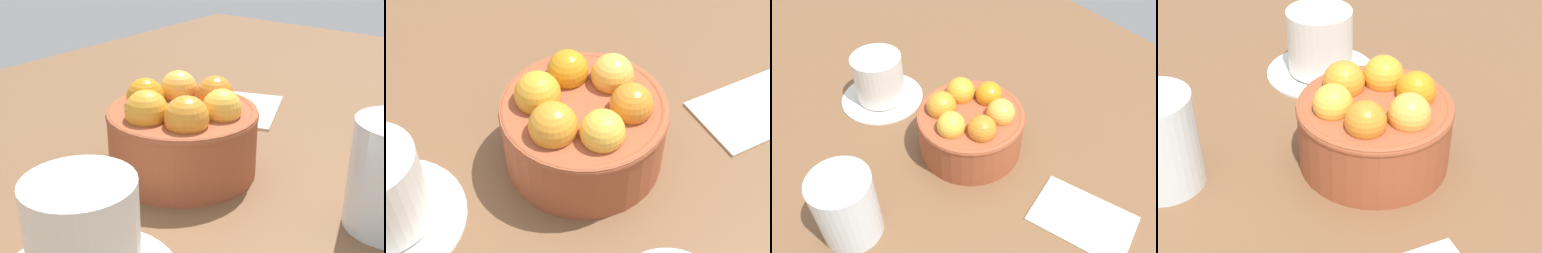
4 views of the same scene
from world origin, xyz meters
TOP-DOWN VIEW (x-y plane):
  - ground_plane at (0.00, 0.00)cm, footprint 143.81×93.33cm
  - terracotta_bowl at (0.05, 0.00)cm, footprint 15.07×15.07cm
  - coffee_cup at (17.66, 5.46)cm, footprint 13.50×13.50cm
  - water_glass at (-2.82, 19.93)cm, footprint 7.29×7.29cm

SIDE VIEW (x-z plane):
  - ground_plane at x=0.00cm, z-range -4.91..0.00cm
  - coffee_cup at x=17.66cm, z-range -0.46..7.85cm
  - terracotta_bowl at x=0.05cm, z-range -0.36..9.15cm
  - water_glass at x=-2.82cm, z-range 0.00..9.55cm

